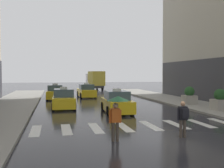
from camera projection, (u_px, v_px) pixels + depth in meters
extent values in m
plane|color=#26262B|center=(158.00, 139.00, 11.60)|extent=(160.00, 160.00, 0.00)
cube|color=silver|center=(36.00, 131.00, 13.35)|extent=(0.50, 2.80, 0.01)
cube|color=silver|center=(66.00, 129.00, 13.69)|extent=(0.50, 2.80, 0.01)
cube|color=silver|center=(96.00, 128.00, 14.02)|extent=(0.50, 2.80, 0.01)
cube|color=silver|center=(124.00, 127.00, 14.36)|extent=(0.50, 2.80, 0.01)
cube|color=silver|center=(150.00, 125.00, 14.69)|extent=(0.50, 2.80, 0.01)
cube|color=silver|center=(176.00, 124.00, 15.03)|extent=(0.50, 2.80, 0.01)
cube|color=silver|center=(200.00, 123.00, 15.36)|extent=(0.50, 2.80, 0.01)
cube|color=silver|center=(223.00, 122.00, 15.70)|extent=(0.50, 2.80, 0.01)
cube|color=yellow|center=(117.00, 105.00, 19.73)|extent=(1.97, 4.56, 0.84)
cube|color=#384C5B|center=(117.00, 95.00, 19.60)|extent=(1.68, 2.16, 0.64)
cube|color=silver|center=(117.00, 90.00, 19.58)|extent=(0.61, 0.26, 0.18)
cylinder|color=black|center=(103.00, 106.00, 20.91)|extent=(0.24, 0.67, 0.66)
cylinder|color=black|center=(124.00, 106.00, 21.22)|extent=(0.24, 0.67, 0.66)
cylinder|color=black|center=(108.00, 111.00, 18.25)|extent=(0.24, 0.67, 0.66)
cylinder|color=black|center=(132.00, 110.00, 18.56)|extent=(0.24, 0.67, 0.66)
cube|color=#F2EAB2|center=(104.00, 101.00, 21.84)|extent=(0.20, 0.05, 0.14)
cube|color=#F2EAB2|center=(119.00, 101.00, 22.07)|extent=(0.20, 0.05, 0.14)
cube|color=yellow|center=(64.00, 101.00, 22.24)|extent=(1.90, 4.54, 0.84)
cube|color=#384C5B|center=(64.00, 93.00, 22.12)|extent=(1.65, 2.14, 0.64)
cube|color=silver|center=(64.00, 88.00, 22.10)|extent=(0.61, 0.25, 0.18)
cylinder|color=black|center=(54.00, 103.00, 23.41)|extent=(0.23, 0.66, 0.66)
cylinder|color=black|center=(73.00, 102.00, 23.74)|extent=(0.23, 0.66, 0.66)
cylinder|color=black|center=(53.00, 106.00, 20.76)|extent=(0.23, 0.66, 0.66)
cylinder|color=black|center=(75.00, 106.00, 21.10)|extent=(0.23, 0.66, 0.66)
cube|color=#F2EAB2|center=(56.00, 99.00, 24.34)|extent=(0.20, 0.04, 0.14)
cube|color=#F2EAB2|center=(70.00, 98.00, 24.59)|extent=(0.20, 0.04, 0.14)
cube|color=yellow|center=(55.00, 94.00, 30.21)|extent=(2.01, 4.58, 0.84)
cube|color=#384C5B|center=(55.00, 88.00, 30.08)|extent=(1.70, 2.17, 0.64)
cube|color=silver|center=(55.00, 84.00, 30.07)|extent=(0.61, 0.27, 0.18)
cylinder|color=black|center=(49.00, 95.00, 31.40)|extent=(0.25, 0.67, 0.66)
cylinder|color=black|center=(63.00, 95.00, 31.69)|extent=(0.25, 0.67, 0.66)
cylinder|color=black|center=(47.00, 97.00, 28.74)|extent=(0.25, 0.67, 0.66)
cylinder|color=black|center=(63.00, 97.00, 29.04)|extent=(0.25, 0.67, 0.66)
cube|color=#F2EAB2|center=(51.00, 92.00, 32.33)|extent=(0.20, 0.05, 0.14)
cube|color=#F2EAB2|center=(61.00, 92.00, 32.55)|extent=(0.20, 0.05, 0.14)
cube|color=yellow|center=(86.00, 93.00, 32.63)|extent=(1.98, 4.57, 0.84)
cube|color=#384C5B|center=(86.00, 87.00, 32.51)|extent=(1.69, 2.16, 0.64)
cube|color=silver|center=(86.00, 83.00, 32.49)|extent=(0.61, 0.26, 0.18)
cylinder|color=black|center=(78.00, 94.00, 33.73)|extent=(0.25, 0.67, 0.66)
cylinder|color=black|center=(91.00, 94.00, 34.17)|extent=(0.25, 0.67, 0.66)
cylinder|color=black|center=(81.00, 96.00, 31.12)|extent=(0.25, 0.67, 0.66)
cylinder|color=black|center=(95.00, 95.00, 31.56)|extent=(0.25, 0.67, 0.66)
cube|color=#F2EAB2|center=(79.00, 91.00, 34.66)|extent=(0.20, 0.05, 0.14)
cube|color=#F2EAB2|center=(88.00, 91.00, 34.99)|extent=(0.20, 0.05, 0.14)
cube|color=#2D2D2D|center=(95.00, 86.00, 48.05)|extent=(2.10, 6.68, 0.40)
cube|color=silver|center=(92.00, 79.00, 51.19)|extent=(2.18, 1.89, 2.10)
cube|color=#384C5B|center=(91.00, 77.00, 52.06)|extent=(1.89, 0.13, 0.95)
cube|color=gold|center=(96.00, 78.00, 47.13)|extent=(2.42, 4.90, 2.50)
cylinder|color=black|center=(87.00, 87.00, 50.79)|extent=(0.32, 0.91, 0.90)
cylinder|color=black|center=(97.00, 86.00, 51.31)|extent=(0.32, 0.91, 0.90)
cylinder|color=black|center=(91.00, 88.00, 46.41)|extent=(0.32, 0.91, 0.90)
cylinder|color=black|center=(102.00, 88.00, 46.93)|extent=(0.32, 0.91, 0.90)
cylinder|color=#473D33|center=(113.00, 132.00, 11.21)|extent=(0.14, 0.14, 0.82)
cylinder|color=#473D33|center=(117.00, 132.00, 11.25)|extent=(0.14, 0.14, 0.82)
cube|color=#BF5119|center=(115.00, 115.00, 11.21)|extent=(0.36, 0.24, 0.60)
sphere|color=tan|center=(115.00, 105.00, 11.19)|extent=(0.22, 0.22, 0.22)
cylinder|color=#BF5119|center=(110.00, 117.00, 11.16)|extent=(0.09, 0.09, 0.55)
cylinder|color=#BF5119|center=(120.00, 116.00, 11.26)|extent=(0.09, 0.09, 0.55)
cylinder|color=#4C4C4C|center=(118.00, 108.00, 11.22)|extent=(0.02, 0.02, 1.00)
cone|color=#19512D|center=(118.00, 98.00, 11.21)|extent=(0.96, 0.96, 0.20)
cylinder|color=#473D33|center=(181.00, 129.00, 11.85)|extent=(0.14, 0.14, 0.82)
cylinder|color=#473D33|center=(184.00, 129.00, 11.89)|extent=(0.14, 0.14, 0.82)
cube|color=black|center=(183.00, 113.00, 11.84)|extent=(0.36, 0.24, 0.60)
sphere|color=#9E7051|center=(183.00, 104.00, 11.83)|extent=(0.22, 0.22, 0.22)
cylinder|color=black|center=(178.00, 114.00, 11.79)|extent=(0.09, 0.09, 0.55)
cylinder|color=black|center=(187.00, 114.00, 11.89)|extent=(0.09, 0.09, 0.55)
cube|color=black|center=(185.00, 113.00, 11.63)|extent=(0.28, 0.18, 0.40)
cube|color=#A8A399|center=(220.00, 105.00, 19.99)|extent=(1.10, 1.10, 0.80)
sphere|color=#234C23|center=(220.00, 95.00, 19.96)|extent=(0.90, 0.90, 0.90)
cube|color=#A8A399|center=(189.00, 100.00, 23.86)|extent=(1.10, 1.10, 0.80)
sphere|color=#285628|center=(189.00, 91.00, 23.83)|extent=(0.90, 0.90, 0.90)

